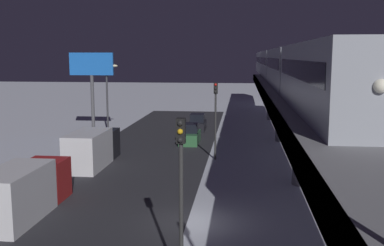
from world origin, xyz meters
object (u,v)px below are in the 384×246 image
object	(u,v)px
box_truck	(24,191)
traffic_light_mid	(216,110)
sedan_black	(197,124)
traffic_light_near	(181,179)
delivery_van	(93,148)
sedan_green	(190,135)
commercial_billboard	(92,72)
subway_train	(280,65)

from	to	relation	value
box_truck	traffic_light_mid	bearing A→B (deg)	-123.71
traffic_light_mid	box_truck	bearing A→B (deg)	56.29
sedan_black	traffic_light_near	xyz separation A→B (m)	(-2.90, 35.24, 3.40)
sedan_black	traffic_light_near	size ratio (longest dim) A/B	0.65
box_truck	delivery_van	bearing A→B (deg)	-90.00
sedan_green	delivery_van	bearing A→B (deg)	-124.13
commercial_billboard	traffic_light_mid	bearing A→B (deg)	143.33
subway_train	delivery_van	bearing A→B (deg)	47.95
subway_train	traffic_light_near	bearing A→B (deg)	80.00
traffic_light_mid	traffic_light_near	bearing A→B (deg)	90.00
subway_train	delivery_van	xyz separation A→B (m)	(15.76, 17.47, -6.23)
commercial_billboard	delivery_van	bearing A→B (deg)	108.50
box_truck	commercial_billboard	distance (m)	25.64
traffic_light_near	commercial_billboard	bearing A→B (deg)	-66.03
delivery_van	sedan_green	bearing A→B (deg)	-124.13
delivery_van	commercial_billboard	xyz separation A→B (m)	(4.48, -13.38, 5.48)
sedan_green	traffic_light_mid	distance (m)	8.11
sedan_black	delivery_van	xyz separation A→B (m)	(6.60, 17.19, 0.55)
subway_train	sedan_green	size ratio (longest dim) A/B	18.13
subway_train	traffic_light_mid	world-z (taller)	subway_train
sedan_black	commercial_billboard	size ratio (longest dim) A/B	0.46
sedan_black	traffic_light_near	distance (m)	35.52
subway_train	box_truck	distance (m)	33.37
box_truck	traffic_light_near	size ratio (longest dim) A/B	1.16
box_truck	traffic_light_mid	world-z (taller)	traffic_light_mid
box_truck	traffic_light_near	xyz separation A→B (m)	(-9.50, 6.78, 2.85)
traffic_light_near	commercial_billboard	world-z (taller)	commercial_billboard
subway_train	sedan_black	xyz separation A→B (m)	(9.16, 0.28, -6.78)
subway_train	delivery_van	size ratio (longest dim) A/B	10.01
box_truck	traffic_light_mid	size ratio (longest dim) A/B	1.16
subway_train	sedan_green	bearing A→B (deg)	40.19
sedan_black	traffic_light_mid	bearing A→B (deg)	-78.47
sedan_black	delivery_van	size ratio (longest dim) A/B	0.56
traffic_light_near	traffic_light_mid	size ratio (longest dim) A/B	1.00
subway_train	box_truck	xyz separation A→B (m)	(15.76, 28.74, -6.23)
sedan_green	traffic_light_mid	world-z (taller)	traffic_light_mid
subway_train	box_truck	size ratio (longest dim) A/B	10.01
traffic_light_mid	commercial_billboard	bearing A→B (deg)	-36.67
sedan_black	sedan_green	size ratio (longest dim) A/B	1.01
sedan_black	commercial_billboard	world-z (taller)	commercial_billboard
subway_train	commercial_billboard	distance (m)	20.66
subway_train	traffic_light_mid	xyz separation A→B (m)	(6.26, 14.50, -3.38)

